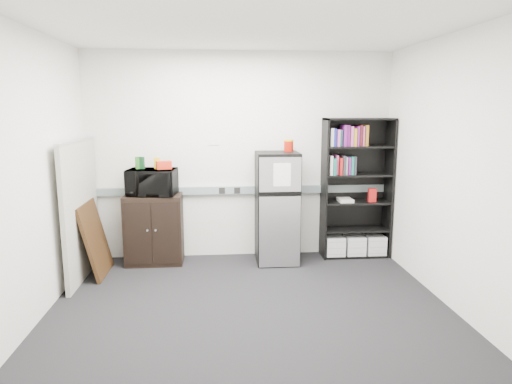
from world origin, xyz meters
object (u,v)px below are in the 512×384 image
(cubicle_partition, at_px, (81,209))
(refrigerator, at_px, (277,208))
(bookshelf, at_px, (356,189))
(microwave, at_px, (152,182))
(cabinet, at_px, (154,229))

(cubicle_partition, bearing_deg, refrigerator, 8.25)
(cubicle_partition, distance_m, refrigerator, 2.38)
(bookshelf, distance_m, microwave, 2.66)
(cubicle_partition, relative_size, cabinet, 1.81)
(bookshelf, distance_m, cabinet, 2.70)
(cabinet, height_order, microwave, microwave)
(bookshelf, height_order, refrigerator, bookshelf)
(bookshelf, xyz_separation_m, cubicle_partition, (-3.43, -0.49, -0.10))
(bookshelf, bearing_deg, cubicle_partition, -171.94)
(bookshelf, height_order, cabinet, bookshelf)
(refrigerator, bearing_deg, cabinet, 177.09)
(cabinet, bearing_deg, refrigerator, -2.91)
(cabinet, distance_m, refrigerator, 1.60)
(bookshelf, distance_m, cubicle_partition, 3.46)
(refrigerator, bearing_deg, bookshelf, 7.63)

